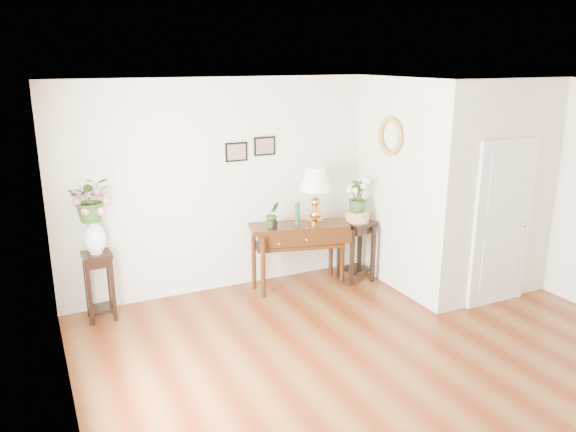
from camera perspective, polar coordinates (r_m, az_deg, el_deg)
floor at (r=5.98m, az=10.92°, el=-14.93°), size 6.00×5.50×0.02m
ceiling at (r=5.16m, az=12.57°, el=12.89°), size 6.00×5.50×0.02m
wall_back at (r=7.70m, az=-0.70°, el=3.58°), size 6.00×0.02×2.80m
wall_left at (r=4.39m, az=-21.69°, el=-7.17°), size 0.02×5.50×2.80m
partition at (r=8.04m, az=16.08°, el=3.48°), size 1.80×1.95×2.80m
door at (r=7.43m, az=20.94°, el=-0.73°), size 0.90×0.05×2.10m
art_print_left at (r=7.35m, az=-5.27°, el=6.50°), size 0.30×0.02×0.25m
art_print_right at (r=7.49m, az=-2.39°, el=7.11°), size 0.30×0.02×0.25m
wall_ornament at (r=7.44m, az=10.32°, el=7.99°), size 0.07×0.51×0.51m
console_table at (r=7.65m, az=1.10°, el=-4.01°), size 1.38×0.75×0.87m
table_lamp at (r=7.53m, az=2.79°, el=1.91°), size 0.52×0.52×0.76m
green_vase at (r=7.46m, az=0.95°, el=0.36°), size 0.08×0.08×0.31m
potted_plant at (r=7.31m, az=-1.57°, el=0.04°), size 0.20×0.16×0.34m
plant_stand_a at (r=7.07m, az=-18.59°, el=-6.78°), size 0.34×0.34×0.83m
porcelain_vase at (r=6.86m, az=-19.06°, el=-1.81°), size 0.30×0.30×0.44m
lily_arrangement at (r=6.74m, az=-19.39°, el=1.75°), size 0.51×0.45×0.53m
plant_stand_b at (r=7.92m, az=6.92°, el=-3.50°), size 0.49×0.49×0.85m
ceramic_bowl at (r=7.77m, az=7.05°, el=0.03°), size 0.41×0.41×0.14m
narcissus at (r=7.70m, az=7.11°, el=1.93°), size 0.32×0.32×0.45m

